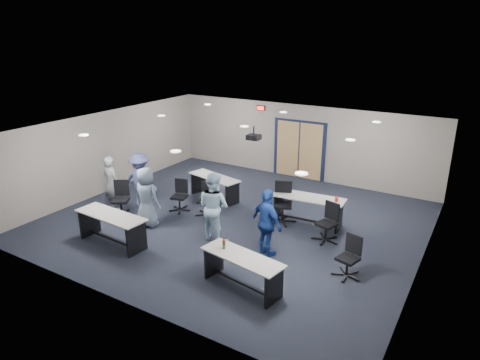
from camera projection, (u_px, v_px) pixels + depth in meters
The scene contains 25 objects.
floor at pixel (235, 220), 12.34m from camera, with size 10.00×10.00×0.00m, color black.
back_wall at pixel (300, 142), 15.53m from camera, with size 10.00×0.04×2.70m, color gray.
front_wall at pixel (113, 241), 8.25m from camera, with size 10.00×0.04×2.70m, color gray.
left_wall at pixel (108, 151), 14.32m from camera, with size 0.04×9.00×2.70m, color gray.
right_wall at pixel (427, 214), 9.46m from camera, with size 0.04×9.00×2.70m, color gray.
ceiling at pixel (235, 129), 11.44m from camera, with size 10.00×9.00×0.04m, color white.
double_door at pixel (299, 150), 15.60m from camera, with size 2.00×0.07×2.20m.
exit_sign at pixel (261, 108), 15.89m from camera, with size 0.32×0.07×0.18m.
ceiling_projector at pixel (254, 137), 11.80m from camera, with size 0.35×0.32×0.37m.
ceiling_can_lights at pixel (240, 128), 11.65m from camera, with size 6.24×5.74×0.02m, color white, non-canonical shape.
table_front_left at pixel (111, 224), 10.83m from camera, with size 2.05×0.78×0.82m.
table_front_right at pixel (242, 266), 8.96m from camera, with size 1.95×0.93×1.04m.
table_back_left at pixel (215, 184), 13.79m from camera, with size 1.94×1.03×0.75m.
table_back_right at pixel (308, 205), 11.96m from camera, with size 2.05×0.84×0.95m.
chair_back_a at pixel (179, 196), 12.87m from camera, with size 0.60×0.60×0.96m, color black, non-canonical shape.
chair_back_b at pixel (206, 200), 12.55m from camera, with size 0.61×0.61×0.97m, color black, non-canonical shape.
chair_back_c at pixel (283, 203), 12.06m from camera, with size 0.73×0.73×1.16m, color black, non-canonical shape.
chair_back_d at pixel (326, 223), 11.00m from camera, with size 0.64×0.64×1.02m, color black, non-canonical shape.
chair_loose_left at pixel (120, 199), 12.51m from camera, with size 0.65×0.65×1.04m, color black, non-canonical shape.
chair_loose_right at pixel (348, 257), 9.40m from camera, with size 0.60×0.60×0.95m, color black, non-canonical shape.
person_gray at pixel (111, 183), 12.85m from camera, with size 0.62×0.40×1.69m, color gray.
person_plaid at pixel (146, 197), 11.78m from camera, with size 0.83×0.54×1.69m, color slate.
person_lightblue at pixel (214, 206), 10.98m from camera, with size 0.89×0.69×1.83m, color #B6D8F1.
person_navy at pixel (267, 223), 10.20m from camera, with size 0.99×0.41×1.70m, color navy.
person_back at pixel (141, 181), 13.00m from camera, with size 1.12×0.64×1.73m, color #45487D.
Camera 1 is at (5.91, -9.57, 5.21)m, focal length 32.00 mm.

